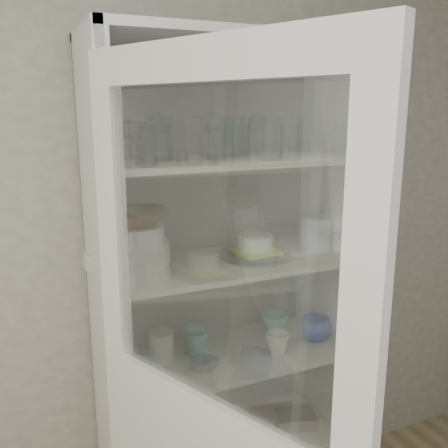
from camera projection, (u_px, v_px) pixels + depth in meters
name	position (u px, v px, depth m)	size (l,w,h in m)	color
wall_back	(158.00, 242.00, 2.07)	(3.60, 0.02, 2.60)	gray
pantry_cabinet	(218.00, 329.00, 2.09)	(1.00, 0.45, 2.10)	silver
tumbler_0	(145.00, 144.00, 1.59)	(0.07, 0.07, 0.14)	silver
tumbler_1	(148.00, 146.00, 1.58)	(0.06, 0.06, 0.13)	silver
tumbler_2	(241.00, 142.00, 1.75)	(0.06, 0.06, 0.13)	silver
tumbler_3	(272.00, 138.00, 1.76)	(0.08, 0.08, 0.15)	silver
tumbler_4	(291.00, 137.00, 1.82)	(0.08, 0.08, 0.15)	silver
tumbler_5	(268.00, 138.00, 1.78)	(0.08, 0.08, 0.15)	silver
tumbler_6	(341.00, 140.00, 1.88)	(0.07, 0.07, 0.13)	silver
tumbler_7	(162.00, 139.00, 1.76)	(0.08, 0.08, 0.15)	silver
tumbler_8	(178.00, 141.00, 1.75)	(0.07, 0.07, 0.14)	silver
tumbler_9	(211.00, 141.00, 1.83)	(0.06, 0.06, 0.12)	silver
tumbler_10	(227.00, 137.00, 1.88)	(0.07, 0.07, 0.15)	silver
tumbler_11	(235.00, 137.00, 1.89)	(0.08, 0.08, 0.15)	silver
goblet_0	(130.00, 138.00, 1.81)	(0.07, 0.07, 0.15)	silver
goblet_1	(159.00, 133.00, 1.85)	(0.08, 0.08, 0.18)	silver
goblet_2	(210.00, 132.00, 1.93)	(0.08, 0.08, 0.18)	silver
goblet_3	(257.00, 132.00, 2.00)	(0.08, 0.08, 0.17)	silver
plate_stack_front	(137.00, 260.00, 1.75)	(0.23, 0.23, 0.13)	silver
plate_stack_back	(113.00, 258.00, 1.89)	(0.22, 0.22, 0.06)	silver
cream_bowl	(136.00, 234.00, 1.73)	(0.19, 0.19, 0.06)	silver
terracotta_bowl	(135.00, 218.00, 1.71)	(0.23, 0.23, 0.06)	#513014
glass_platter	(256.00, 254.00, 2.00)	(0.29, 0.29, 0.02)	silver
yellow_trivet	(256.00, 251.00, 2.00)	(0.16, 0.16, 0.01)	yellow
white_ramekin	(256.00, 242.00, 1.99)	(0.14, 0.14, 0.06)	silver
grey_bowl_stack	(315.00, 233.00, 2.09)	(0.13, 0.13, 0.14)	silver
mug_blue	(315.00, 329.00, 2.16)	(0.13, 0.13, 0.10)	#1237A4
mug_teal	(274.00, 325.00, 2.18)	(0.12, 0.12, 0.11)	teal
mug_white	(278.00, 343.00, 2.03)	(0.10, 0.10, 0.09)	silver
teal_jar	(196.00, 340.00, 2.04)	(0.09, 0.09, 0.11)	teal
measuring_cups	(202.00, 363.00, 1.93)	(0.09, 0.09, 0.04)	#9FA1AE
white_canister	(161.00, 346.00, 1.98)	(0.10, 0.10, 0.12)	silver
cream_dish	(164.00, 447.00, 2.03)	(0.22, 0.22, 0.07)	silver
tin_box	(295.00, 419.00, 2.23)	(0.18, 0.13, 0.05)	gray
tumbler_12	(148.00, 142.00, 1.69)	(0.07, 0.07, 0.14)	silver
tumbler_13	(216.00, 139.00, 1.76)	(0.07, 0.07, 0.15)	silver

